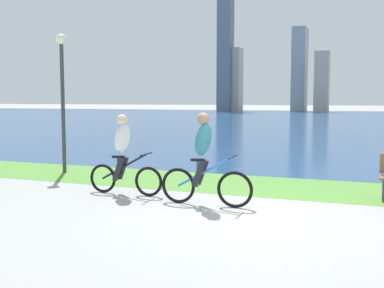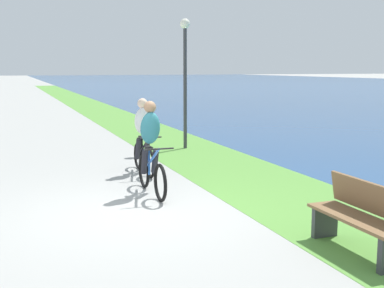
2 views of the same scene
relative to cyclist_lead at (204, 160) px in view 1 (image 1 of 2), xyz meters
name	(u,v)px [view 1 (image 1 of 2)]	position (x,y,z in m)	size (l,w,h in m)	color
ground_plane	(255,218)	(1.10, -0.58, -0.84)	(300.00, 300.00, 0.00)	#9E9E99
grass_strip_bayside	(285,187)	(1.10, 2.30, -0.84)	(120.00, 2.50, 0.01)	#59933D
bay_water_surface	(348,120)	(1.10, 38.55, -0.84)	(300.00, 70.00, 0.00)	navy
cyclist_lead	(204,160)	(0.00, 0.00, 0.00)	(1.77, 0.52, 1.71)	black
cyclist_trailing	(123,154)	(-1.87, 0.35, -0.01)	(1.66, 0.52, 1.64)	black
lamppost_tall	(62,82)	(-4.78, 2.35, 1.57)	(0.28, 0.28, 3.65)	#38383D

